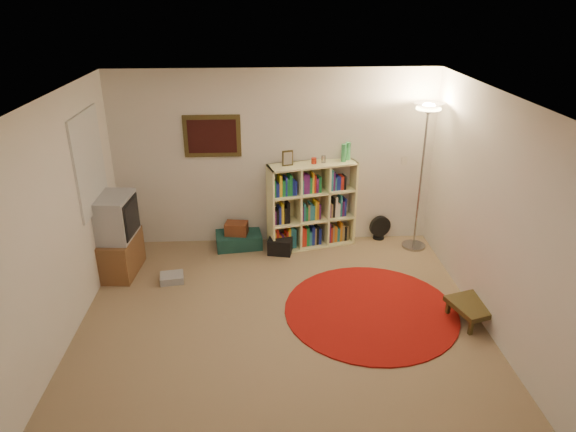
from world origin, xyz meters
The scene contains 11 objects.
room centered at (-0.05, 0.05, 1.26)m, with size 4.54×4.54×2.54m.
bookshelf centered at (0.50, 2.05, 0.60)m, with size 1.29×0.65×1.49m.
floor_lamp centered at (2.00, 1.89, 1.73)m, with size 0.49×0.49×2.09m.
floor_fan centered at (1.56, 2.18, 0.18)m, with size 0.33×0.21×0.37m.
tv_stand centered at (-2.10, 1.39, 0.52)m, with size 0.58×0.78×1.08m.
dvd_box centered at (-1.36, 1.10, 0.05)m, with size 0.33×0.29×0.10m.
suitcase centered at (-0.54, 2.04, 0.10)m, with size 0.69×0.49×0.21m.
wicker_basket centered at (-0.56, 2.02, 0.30)m, with size 0.34×0.27×0.18m.
duffel_bag centered at (0.06, 1.81, 0.11)m, with size 0.38×0.34×0.23m.
red_rug centered at (1.05, 0.30, 0.01)m, with size 2.01×2.01×0.02m.
side_table centered at (2.17, 0.06, 0.19)m, with size 0.63×0.63×0.23m.
Camera 1 is at (-0.18, -4.66, 3.42)m, focal length 32.00 mm.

